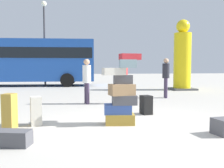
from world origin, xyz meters
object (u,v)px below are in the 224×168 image
(suitcase_cream_foreground_far, at_px, (36,111))
(suitcase_charcoal_foreground_near, at_px, (7,138))
(suitcase_tan_upright_blue, at_px, (10,111))
(person_passerby_in_red, at_px, (124,78))
(suitcase_black_behind_tower, at_px, (146,105))
(lamp_post, at_px, (44,31))
(person_bearded_onlooker, at_px, (87,77))
(person_tourist_with_camera, at_px, (166,74))
(parked_bus, at_px, (21,59))
(yellow_dummy_statue, at_px, (182,59))
(suitcase_tower, at_px, (121,95))

(suitcase_cream_foreground_far, relative_size, suitcase_charcoal_foreground_near, 0.82)
(suitcase_tan_upright_blue, height_order, person_passerby_in_red, person_passerby_in_red)
(suitcase_black_behind_tower, bearing_deg, lamp_post, 100.70)
(suitcase_cream_foreground_far, bearing_deg, suitcase_tan_upright_blue, -165.29)
(person_bearded_onlooker, bearing_deg, suitcase_tan_upright_blue, -41.61)
(person_bearded_onlooker, xyz_separation_m, person_tourist_with_camera, (3.43, 1.21, 0.06))
(suitcase_cream_foreground_far, xyz_separation_m, parked_bus, (-2.70, 12.20, 1.51))
(yellow_dummy_statue, height_order, lamp_post, lamp_post)
(suitcase_tan_upright_blue, relative_size, suitcase_cream_foreground_far, 1.16)
(suitcase_black_behind_tower, distance_m, person_tourist_with_camera, 3.97)
(suitcase_tower, xyz_separation_m, parked_bus, (-4.64, 12.38, 1.15))
(suitcase_tan_upright_blue, height_order, suitcase_black_behind_tower, suitcase_tan_upright_blue)
(suitcase_cream_foreground_far, bearing_deg, suitcase_black_behind_tower, 4.80)
(suitcase_black_behind_tower, relative_size, yellow_dummy_statue, 0.13)
(suitcase_black_behind_tower, height_order, person_passerby_in_red, person_passerby_in_red)
(suitcase_charcoal_foreground_near, relative_size, yellow_dummy_statue, 0.20)
(suitcase_tan_upright_blue, bearing_deg, person_bearded_onlooker, 76.37)
(suitcase_black_behind_tower, height_order, suitcase_charcoal_foreground_near, suitcase_black_behind_tower)
(person_tourist_with_camera, bearing_deg, person_passerby_in_red, -45.39)
(person_tourist_with_camera, relative_size, yellow_dummy_statue, 0.42)
(suitcase_tan_upright_blue, xyz_separation_m, suitcase_charcoal_foreground_near, (0.23, -1.18, -0.25))
(person_bearded_onlooker, xyz_separation_m, lamp_post, (-2.36, 8.41, 2.79))
(suitcase_charcoal_foreground_near, height_order, person_passerby_in_red, person_passerby_in_red)
(person_bearded_onlooker, relative_size, yellow_dummy_statue, 0.40)
(suitcase_charcoal_foreground_near, height_order, lamp_post, lamp_post)
(person_tourist_with_camera, distance_m, person_passerby_in_red, 2.53)
(suitcase_tan_upright_blue, xyz_separation_m, person_tourist_with_camera, (5.25, 4.58, 0.63))
(person_tourist_with_camera, relative_size, lamp_post, 0.30)
(yellow_dummy_statue, bearing_deg, lamp_post, 155.02)
(person_bearded_onlooker, distance_m, person_tourist_with_camera, 3.63)
(suitcase_black_behind_tower, relative_size, person_bearded_onlooker, 0.33)
(suitcase_black_behind_tower, bearing_deg, person_bearded_onlooker, 115.50)
(person_bearded_onlooker, height_order, person_passerby_in_red, person_bearded_onlooker)
(suitcase_tower, distance_m, suitcase_black_behind_tower, 1.48)
(suitcase_cream_foreground_far, distance_m, lamp_post, 12.06)
(suitcase_cream_foreground_far, bearing_deg, parked_bus, 89.80)
(person_passerby_in_red, distance_m, lamp_post, 9.75)
(yellow_dummy_statue, bearing_deg, person_tourist_with_camera, -123.80)
(suitcase_black_behind_tower, distance_m, suitcase_charcoal_foreground_near, 3.92)
(person_passerby_in_red, distance_m, yellow_dummy_statue, 6.59)
(suitcase_tower, distance_m, person_bearded_onlooker, 3.35)
(yellow_dummy_statue, bearing_deg, suitcase_tan_upright_blue, -133.31)
(suitcase_tan_upright_blue, xyz_separation_m, person_passerby_in_red, (3.14, 3.20, 0.53))
(suitcase_tower, xyz_separation_m, person_bearded_onlooker, (-0.62, 3.28, 0.27))
(suitcase_black_behind_tower, bearing_deg, suitcase_tower, -139.99)
(person_tourist_with_camera, distance_m, yellow_dummy_statue, 4.20)
(person_bearded_onlooker, relative_size, parked_bus, 0.16)
(person_passerby_in_red, bearing_deg, yellow_dummy_statue, 158.66)
(suitcase_charcoal_foreground_near, bearing_deg, parked_bus, 113.80)
(parked_bus, distance_m, lamp_post, 2.62)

